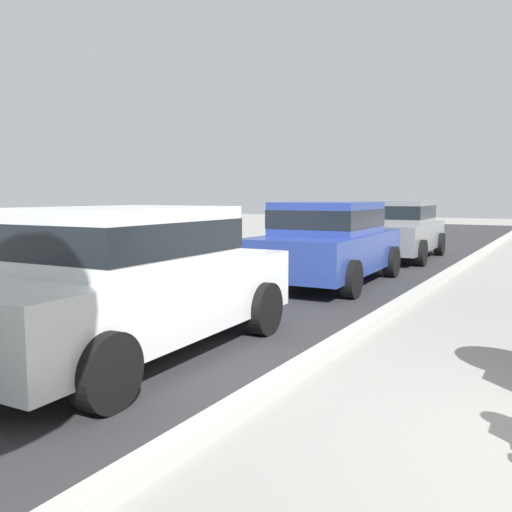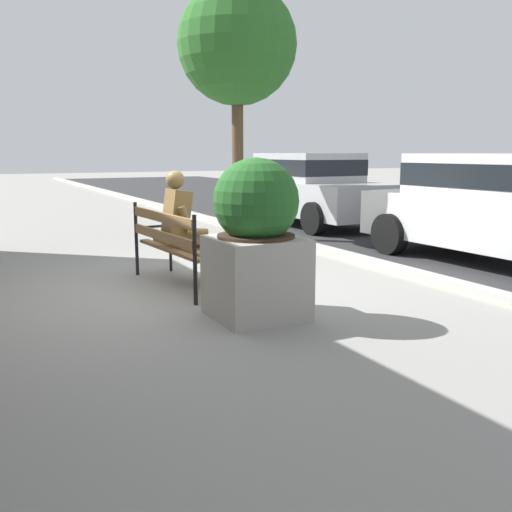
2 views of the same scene
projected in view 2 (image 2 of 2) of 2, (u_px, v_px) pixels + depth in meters
name	position (u px, v px, depth m)	size (l,w,h in m)	color
ground_plane	(174.00, 290.00, 6.68)	(80.00, 80.00, 0.00)	gray
curb_stone	(374.00, 264.00, 7.96)	(60.00, 0.20, 0.12)	#B2AFA8
park_bench	(175.00, 242.00, 6.77)	(1.83, 0.67, 0.95)	olive
bronze_statue_seated	(189.00, 229.00, 6.93)	(0.63, 0.77, 1.37)	olive
concrete_planter	(256.00, 239.00, 5.48)	(0.82, 0.82, 1.53)	#A8A399
street_tree_near_bench	(237.00, 46.00, 10.18)	(2.12, 2.12, 4.52)	brown
parked_car_silver	(310.00, 186.00, 12.59)	(4.16, 2.05, 1.56)	#B7B7BC
parked_car_white	(498.00, 205.00, 8.21)	(4.16, 2.05, 1.56)	silver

